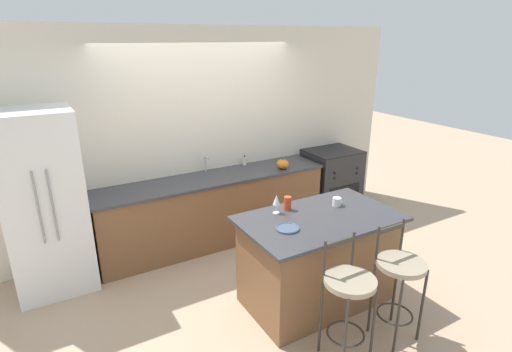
% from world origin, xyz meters
% --- Properties ---
extents(ground_plane, '(18.00, 18.00, 0.00)m').
position_xyz_m(ground_plane, '(0.00, 0.00, 0.00)').
color(ground_plane, tan).
extents(wall_back, '(6.00, 0.07, 2.70)m').
position_xyz_m(wall_back, '(0.00, 0.69, 1.35)').
color(wall_back, beige).
rests_on(wall_back, ground_plane).
extents(back_counter, '(3.00, 0.67, 0.90)m').
position_xyz_m(back_counter, '(0.00, 0.37, 0.45)').
color(back_counter, brown).
rests_on(back_counter, ground_plane).
extents(sink_faucet, '(0.02, 0.13, 0.22)m').
position_xyz_m(sink_faucet, '(0.00, 0.57, 1.04)').
color(sink_faucet, '#ADAFB5').
rests_on(sink_faucet, back_counter).
extents(kitchen_island, '(1.54, 0.92, 0.93)m').
position_xyz_m(kitchen_island, '(0.38, -1.31, 0.47)').
color(kitchen_island, brown).
rests_on(kitchen_island, ground_plane).
extents(refrigerator, '(0.75, 0.73, 1.92)m').
position_xyz_m(refrigerator, '(-1.89, 0.32, 0.96)').
color(refrigerator, white).
rests_on(refrigerator, ground_plane).
extents(oven_range, '(0.77, 0.65, 0.97)m').
position_xyz_m(oven_range, '(1.93, 0.35, 0.49)').
color(oven_range, '#28282B').
rests_on(oven_range, ground_plane).
extents(bar_stool_near, '(0.42, 0.42, 1.07)m').
position_xyz_m(bar_stool_near, '(0.10, -2.04, 0.62)').
color(bar_stool_near, '#332D28').
rests_on(bar_stool_near, ground_plane).
extents(bar_stool_far, '(0.42, 0.42, 1.07)m').
position_xyz_m(bar_stool_far, '(0.65, -2.07, 0.62)').
color(bar_stool_far, '#332D28').
rests_on(bar_stool_far, ground_plane).
extents(dinner_plate, '(0.22, 0.22, 0.02)m').
position_xyz_m(dinner_plate, '(-0.04, -1.36, 0.94)').
color(dinner_plate, '#425170').
rests_on(dinner_plate, kitchen_island).
extents(wine_glass, '(0.07, 0.07, 0.19)m').
position_xyz_m(wine_glass, '(0.06, -1.02, 1.07)').
color(wine_glass, white).
rests_on(wine_glass, kitchen_island).
extents(coffee_mug, '(0.12, 0.09, 0.09)m').
position_xyz_m(coffee_mug, '(0.70, -1.18, 0.98)').
color(coffee_mug, white).
rests_on(coffee_mug, kitchen_island).
extents(tumbler_cup, '(0.07, 0.07, 0.14)m').
position_xyz_m(tumbler_cup, '(0.20, -1.01, 1.00)').
color(tumbler_cup, red).
rests_on(tumbler_cup, kitchen_island).
extents(pumpkin_decoration, '(0.16, 0.16, 0.15)m').
position_xyz_m(pumpkin_decoration, '(0.94, 0.20, 0.96)').
color(pumpkin_decoration, orange).
rests_on(pumpkin_decoration, back_counter).
extents(soap_bottle, '(0.06, 0.06, 0.13)m').
position_xyz_m(soap_bottle, '(0.58, 0.60, 0.95)').
color(soap_bottle, silver).
rests_on(soap_bottle, back_counter).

